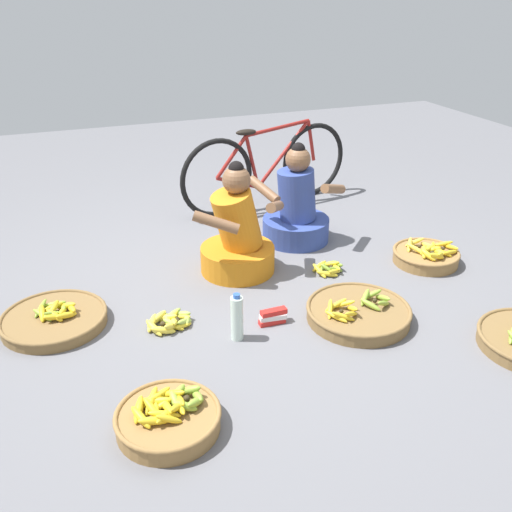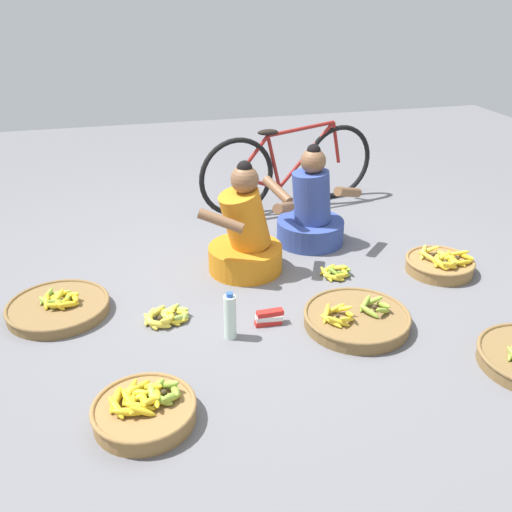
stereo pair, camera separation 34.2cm
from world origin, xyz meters
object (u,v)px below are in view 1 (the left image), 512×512
Objects in this scene: vendor_woman_behind at (296,210)px; water_bottle at (237,318)px; banana_basket_mid_left at (358,312)px; loose_bananas_near_bicycle at (329,268)px; banana_basket_front_right at (426,255)px; banana_basket_back_left at (54,319)px; vendor_woman_front at (238,237)px; banana_basket_front_left at (168,417)px; packet_carton_stack at (273,317)px; bicycle_leaning at (267,167)px; loose_bananas_back_center at (170,322)px.

vendor_woman_behind is 2.67× the size of water_bottle.
loose_bananas_near_bicycle is (0.12, 0.62, -0.02)m from banana_basket_mid_left.
water_bottle is at bearing -164.98° from banana_basket_front_right.
banana_basket_front_right is at bearing -44.34° from vendor_woman_behind.
banana_basket_front_right is (0.72, -0.70, -0.19)m from vendor_woman_behind.
vendor_woman_behind is 1.25× the size of banana_basket_back_left.
loose_bananas_near_bicycle is at bearing 32.24° from water_bottle.
banana_basket_mid_left reaches higher than banana_basket_back_left.
banana_basket_front_left is (-0.81, -1.37, -0.19)m from vendor_woman_front.
packet_carton_stack is at bearing -19.90° from banana_basket_back_left.
banana_basket_front_right is 0.74m from loose_bananas_near_bicycle.
vendor_woman_behind is at bearing 135.66° from banana_basket_front_right.
packet_carton_stack is (-0.70, -1.85, -0.31)m from bicycle_leaning.
bicycle_leaning is (0.07, 0.79, 0.11)m from vendor_woman_behind.
banana_basket_mid_left is 0.98m from banana_basket_front_right.
vendor_woman_behind is 1.44m from water_bottle.
banana_basket_mid_left is 1.29× the size of banana_basket_front_left.
banana_basket_front_left is (-1.28, -0.51, 0.01)m from banana_basket_mid_left.
vendor_woman_front reaches higher than banana_basket_front_left.
bicycle_leaning is 2.13m from loose_bananas_back_center.
water_bottle reaches higher than packet_carton_stack.
banana_basket_mid_left is 2.09× the size of loose_bananas_back_center.
banana_basket_front_left is 1.68× the size of water_bottle.
banana_basket_front_left is at bearing -67.95° from banana_basket_back_left.
loose_bananas_near_bicycle is at bearing 37.45° from packet_carton_stack.
banana_basket_mid_left is at bearing -149.64° from banana_basket_front_right.
water_bottle is at bearing -127.75° from vendor_woman_behind.
vendor_woman_front is 1.38m from banana_basket_front_right.
banana_basket_front_right is 1.39m from packet_carton_stack.
banana_basket_front_left is (-1.48, -2.50, -0.30)m from bicycle_leaning.
loose_bananas_back_center is (-1.08, 0.33, -0.02)m from banana_basket_mid_left.
vendor_woman_front is at bearing 59.35° from banana_basket_front_left.
vendor_woman_front is 0.68m from vendor_woman_behind.
bicycle_leaning is (0.67, 1.13, 0.10)m from vendor_woman_front.
banana_basket_front_left is 0.86m from loose_bananas_back_center.
water_bottle is at bearing -109.40° from vendor_woman_front.
vendor_woman_behind reaches higher than loose_bananas_back_center.
vendor_woman_front is 0.85m from water_bottle.
banana_basket_front_right reaches higher than banana_basket_mid_left.
banana_basket_back_left reaches higher than loose_bananas_back_center.
bicycle_leaning is 3.41× the size of banana_basket_front_left.
banana_basket_front_left is 1.80m from loose_bananas_near_bicycle.
vendor_woman_front is 1.31m from bicycle_leaning.
banana_basket_mid_left is at bearing -5.05° from water_bottle.
packet_carton_stack reaches higher than loose_bananas_near_bicycle.
bicycle_leaning is 3.52× the size of banana_basket_front_right.
water_bottle is 0.28m from packet_carton_stack.
loose_bananas_near_bicycle is at bearing -90.51° from vendor_woman_behind.
banana_basket_back_left is at bearing 178.01° from banana_basket_front_right.
banana_basket_mid_left is at bearing -18.71° from banana_basket_back_left.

